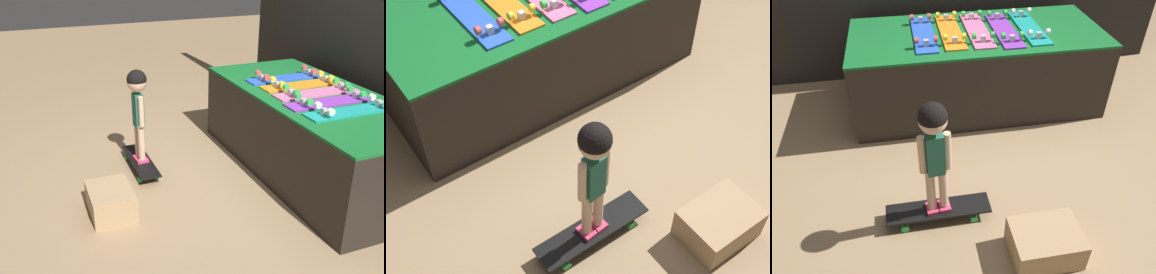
% 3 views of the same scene
% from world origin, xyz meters
% --- Properties ---
extents(ground_plane, '(16.00, 16.00, 0.00)m').
position_xyz_m(ground_plane, '(0.00, 0.00, 0.00)').
color(ground_plane, '#9E7F5B').
extents(display_rack, '(2.20, 0.99, 0.71)m').
position_xyz_m(display_rack, '(0.00, 0.62, 0.35)').
color(display_rack, black).
rests_on(display_rack, ground_plane).
extents(skateboard_blue_on_rack, '(0.18, 0.76, 0.09)m').
position_xyz_m(skateboard_blue_on_rack, '(-0.47, 0.63, 0.73)').
color(skateboard_blue_on_rack, blue).
rests_on(skateboard_blue_on_rack, display_rack).
extents(skateboard_orange_on_rack, '(0.18, 0.76, 0.09)m').
position_xyz_m(skateboard_orange_on_rack, '(-0.23, 0.65, 0.73)').
color(skateboard_orange_on_rack, orange).
rests_on(skateboard_orange_on_rack, display_rack).
extents(skateboard_on_floor, '(0.69, 0.18, 0.09)m').
position_xyz_m(skateboard_on_floor, '(-0.54, -0.76, 0.07)').
color(skateboard_on_floor, black).
rests_on(skateboard_on_floor, ground_plane).
extents(child, '(0.20, 0.17, 0.83)m').
position_xyz_m(child, '(-0.54, -0.76, 0.67)').
color(child, '#E03D6B').
rests_on(child, skateboard_on_floor).
extents(storage_box, '(0.42, 0.32, 0.20)m').
position_xyz_m(storage_box, '(0.06, -1.16, 0.10)').
color(storage_box, tan).
rests_on(storage_box, ground_plane).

